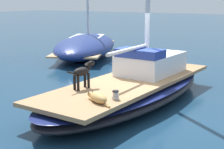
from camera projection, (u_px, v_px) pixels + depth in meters
name	position (u px, v px, depth m)	size (l,w,h in m)	color
ground_plane	(130.00, 103.00, 9.84)	(120.00, 120.00, 0.00)	navy
sailboat_main	(131.00, 91.00, 9.77)	(2.87, 7.35, 0.66)	black
cabin_house	(150.00, 62.00, 10.52)	(1.51, 2.29, 0.84)	silver
dog_black	(83.00, 72.00, 8.72)	(0.30, 0.94, 0.70)	black
dog_tan	(98.00, 98.00, 7.60)	(0.89, 0.52, 0.22)	tan
deck_winch	(116.00, 95.00, 7.82)	(0.16, 0.16, 0.21)	#B7B7BC
moored_boat_port_side	(86.00, 46.00, 17.59)	(5.46, 7.48, 6.64)	navy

